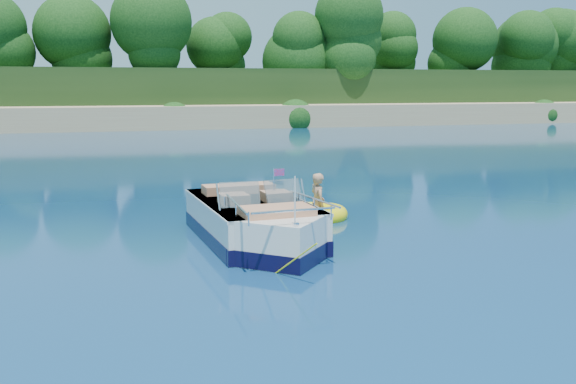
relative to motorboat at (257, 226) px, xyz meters
name	(u,v)px	position (x,y,z in m)	size (l,w,h in m)	color
ground	(425,309)	(1.30, -3.98, -0.33)	(160.00, 160.00, 0.00)	#091F44
shoreline	(142,103)	(1.30, 59.79, 0.65)	(170.00, 59.00, 6.00)	tan
treeline	(159,47)	(1.34, 37.03, 5.22)	(150.00, 7.12, 8.19)	#311D10
motorboat	(257,226)	(0.00, 0.00, 0.00)	(2.07, 5.12, 1.70)	silver
tow_tube	(317,214)	(1.76, 1.86, -0.24)	(1.77, 1.77, 0.36)	yellow
boy	(317,219)	(1.74, 1.79, -0.33)	(0.50, 0.33, 1.37)	tan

